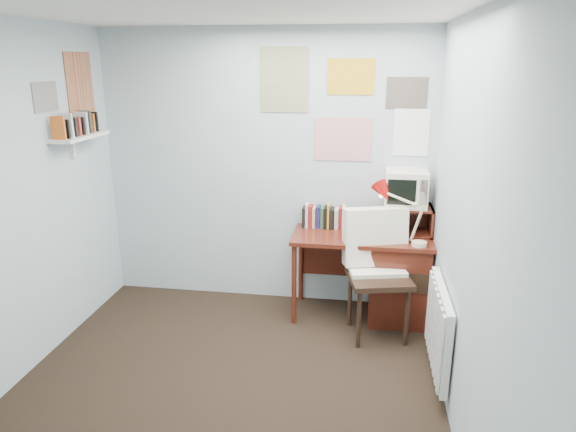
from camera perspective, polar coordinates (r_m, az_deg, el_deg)
name	(u,v)px	position (r m, az deg, el deg)	size (l,w,h in m)	color
ground	(217,410)	(3.65, -7.89, -20.53)	(3.50, 3.50, 0.00)	black
back_wall	(265,170)	(4.70, -2.55, 5.10)	(3.00, 0.02, 2.50)	#A1B0B8
right_wall	(473,243)	(2.99, 19.82, -2.88)	(0.02, 3.50, 2.50)	#A1B0B8
ceiling	(198,2)	(2.92, -10.01, 22.34)	(3.00, 3.50, 0.02)	white
desk	(391,275)	(4.62, 11.42, -6.45)	(1.20, 0.55, 0.76)	#582014
desk_chair	(379,278)	(4.27, 10.06, -6.85)	(0.52, 0.50, 1.02)	black
desk_lamp	(421,220)	(4.26, 14.57, -0.39)	(0.31, 0.27, 0.45)	#AC0D0B
tv_riser	(408,220)	(4.57, 13.19, -0.42)	(0.40, 0.30, 0.25)	#582014
crt_tv	(406,186)	(4.51, 12.95, 3.23)	(0.35, 0.33, 0.34)	beige
book_row	(336,216)	(4.63, 5.34, 0.00)	(0.60, 0.14, 0.22)	#582014
radiator	(439,328)	(3.81, 16.44, -11.88)	(0.09, 0.80, 0.60)	white
wall_shelf	(80,136)	(4.54, -22.11, 8.19)	(0.20, 0.62, 0.24)	white
posters_back	(344,104)	(4.53, 6.26, 12.23)	(1.20, 0.01, 0.90)	white
posters_left	(63,88)	(4.55, -23.70, 12.87)	(0.01, 0.70, 0.60)	white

